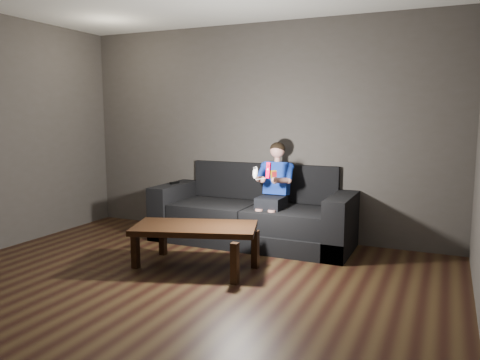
% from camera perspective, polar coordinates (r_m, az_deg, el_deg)
% --- Properties ---
extents(floor, '(5.00, 5.00, 0.00)m').
position_cam_1_polar(floor, '(4.12, -11.12, -14.50)').
color(floor, black).
rests_on(floor, ground).
extents(back_wall, '(5.00, 0.04, 2.70)m').
position_cam_1_polar(back_wall, '(6.02, 2.40, 5.95)').
color(back_wall, '#3E3A36').
rests_on(back_wall, ground).
extents(sofa, '(2.44, 1.05, 0.94)m').
position_cam_1_polar(sofa, '(5.83, 1.81, -4.46)').
color(sofa, black).
rests_on(sofa, floor).
extents(child, '(0.44, 0.54, 1.08)m').
position_cam_1_polar(child, '(5.58, 4.18, -0.34)').
color(child, black).
rests_on(child, sofa).
extents(wii_remote_red, '(0.04, 0.07, 0.18)m').
position_cam_1_polar(wii_remote_red, '(5.13, 3.48, 1.18)').
color(wii_remote_red, '#E9002E').
rests_on(wii_remote_red, child).
extents(nunchuk_white, '(0.06, 0.09, 0.15)m').
position_cam_1_polar(nunchuk_white, '(5.20, 1.88, 0.92)').
color(nunchuk_white, silver).
rests_on(nunchuk_white, child).
extents(wii_remote_black, '(0.06, 0.16, 0.03)m').
position_cam_1_polar(wii_remote_black, '(6.17, -7.97, -0.31)').
color(wii_remote_black, black).
rests_on(wii_remote_black, sofa).
extents(coffee_table, '(1.36, 0.97, 0.45)m').
position_cam_1_polar(coffee_table, '(4.81, -5.50, -6.21)').
color(coffee_table, black).
rests_on(coffee_table, floor).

